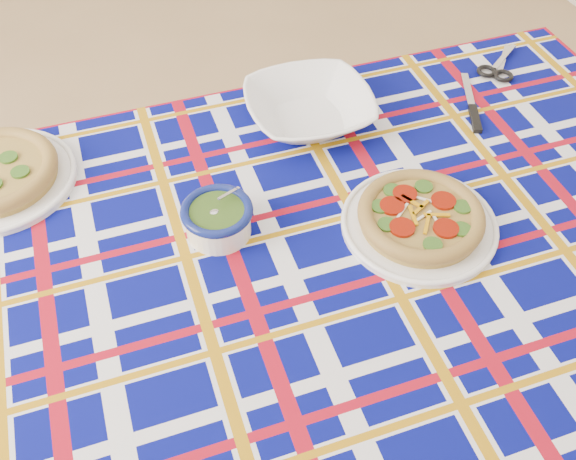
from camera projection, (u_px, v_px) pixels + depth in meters
name	position (u px, v px, depth m)	size (l,w,h in m)	color
floor	(195.00, 291.00, 1.79)	(4.00, 4.00, 0.00)	#9B7A50
dining_table	(322.00, 271.00, 1.08)	(1.45, 0.95, 0.66)	brown
tablecloth	(323.00, 263.00, 1.06)	(1.44, 0.91, 0.09)	#050A66
main_focaccia_plate	(421.00, 216.00, 1.03)	(0.26, 0.26, 0.05)	olive
pesto_bowl	(218.00, 217.00, 1.02)	(0.12, 0.12, 0.07)	#233E10
serving_bowl	(309.00, 108.00, 1.21)	(0.24, 0.24, 0.06)	white
table_knife	(469.00, 91.00, 1.29)	(0.20, 0.02, 0.01)	silver
kitchen_scissors	(504.00, 58.00, 1.37)	(0.17, 0.08, 0.01)	silver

